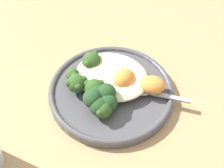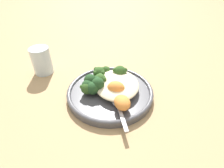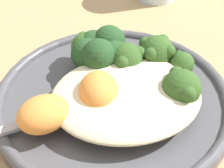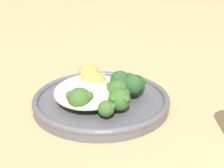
# 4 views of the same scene
# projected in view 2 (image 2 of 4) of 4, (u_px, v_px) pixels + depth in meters

# --- Properties ---
(ground_plane) EXTENTS (4.00, 4.00, 0.00)m
(ground_plane) POSITION_uv_depth(u_px,v_px,m) (108.00, 95.00, 0.51)
(ground_plane) COLOR tan
(plate) EXTENTS (0.24, 0.24, 0.02)m
(plate) POSITION_uv_depth(u_px,v_px,m) (110.00, 92.00, 0.50)
(plate) COLOR #4C4C51
(plate) RESTS_ON ground_plane
(quinoa_mound) EXTENTS (0.15, 0.12, 0.02)m
(quinoa_mound) POSITION_uv_depth(u_px,v_px,m) (117.00, 84.00, 0.49)
(quinoa_mound) COLOR beige
(quinoa_mound) RESTS_ON plate
(broccoli_stalk_0) EXTENTS (0.10, 0.05, 0.04)m
(broccoli_stalk_0) POSITION_uv_depth(u_px,v_px,m) (119.00, 74.00, 0.52)
(broccoli_stalk_0) COLOR #ADC675
(broccoli_stalk_0) RESTS_ON plate
(broccoli_stalk_1) EXTENTS (0.12, 0.05, 0.03)m
(broccoli_stalk_1) POSITION_uv_depth(u_px,v_px,m) (108.00, 76.00, 0.53)
(broccoli_stalk_1) COLOR #ADC675
(broccoli_stalk_1) RESTS_ON plate
(broccoli_stalk_2) EXTENTS (0.11, 0.09, 0.04)m
(broccoli_stalk_2) POSITION_uv_depth(u_px,v_px,m) (103.00, 77.00, 0.51)
(broccoli_stalk_2) COLOR #ADC675
(broccoli_stalk_2) RESTS_ON plate
(broccoli_stalk_3) EXTENTS (0.06, 0.07, 0.04)m
(broccoli_stalk_3) POSITION_uv_depth(u_px,v_px,m) (102.00, 81.00, 0.50)
(broccoli_stalk_3) COLOR #ADC675
(broccoli_stalk_3) RESTS_ON plate
(broccoli_stalk_4) EXTENTS (0.03, 0.10, 0.03)m
(broccoli_stalk_4) POSITION_uv_depth(u_px,v_px,m) (92.00, 89.00, 0.47)
(broccoli_stalk_4) COLOR #ADC675
(broccoli_stalk_4) RESTS_ON plate
(sweet_potato_chunk_0) EXTENTS (0.06, 0.05, 0.03)m
(sweet_potato_chunk_0) POSITION_uv_depth(u_px,v_px,m) (122.00, 103.00, 0.43)
(sweet_potato_chunk_0) COLOR orange
(sweet_potato_chunk_0) RESTS_ON plate
(sweet_potato_chunk_1) EXTENTS (0.05, 0.05, 0.04)m
(sweet_potato_chunk_1) POSITION_uv_depth(u_px,v_px,m) (116.00, 88.00, 0.47)
(sweet_potato_chunk_1) COLOR orange
(sweet_potato_chunk_1) RESTS_ON plate
(kale_tuft) EXTENTS (0.06, 0.06, 0.04)m
(kale_tuft) POSITION_uv_depth(u_px,v_px,m) (93.00, 84.00, 0.48)
(kale_tuft) COLOR #234723
(kale_tuft) RESTS_ON plate
(spoon) EXTENTS (0.11, 0.04, 0.01)m
(spoon) POSITION_uv_depth(u_px,v_px,m) (118.00, 105.00, 0.44)
(spoon) COLOR #A3A3A8
(spoon) RESTS_ON plate
(water_glass) EXTENTS (0.06, 0.06, 0.09)m
(water_glass) POSITION_uv_depth(u_px,v_px,m) (42.00, 61.00, 0.57)
(water_glass) COLOR silver
(water_glass) RESTS_ON ground_plane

